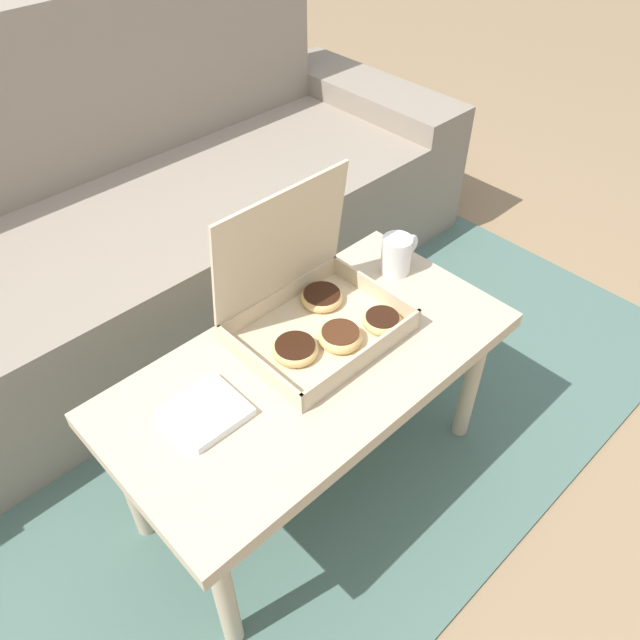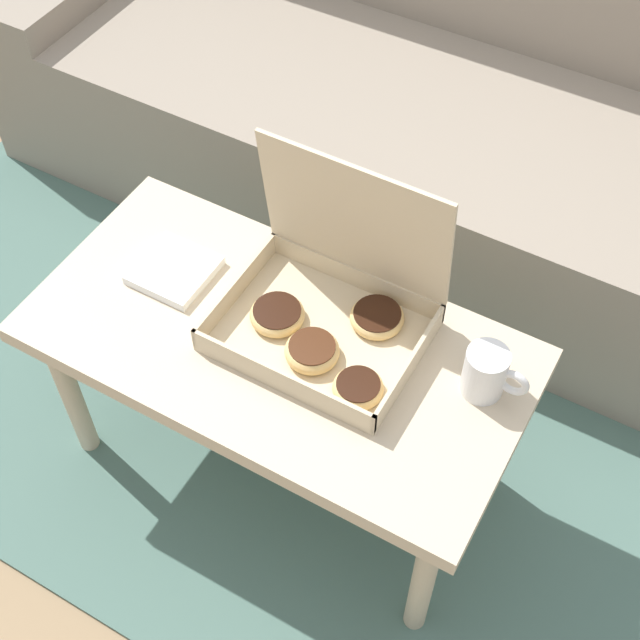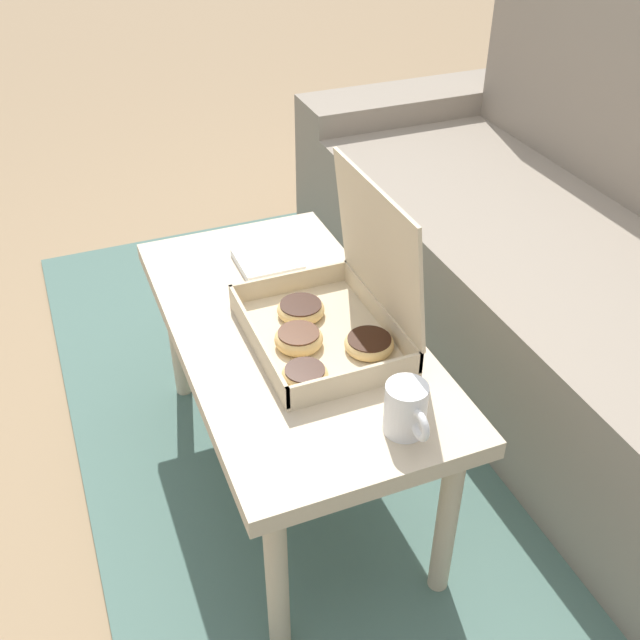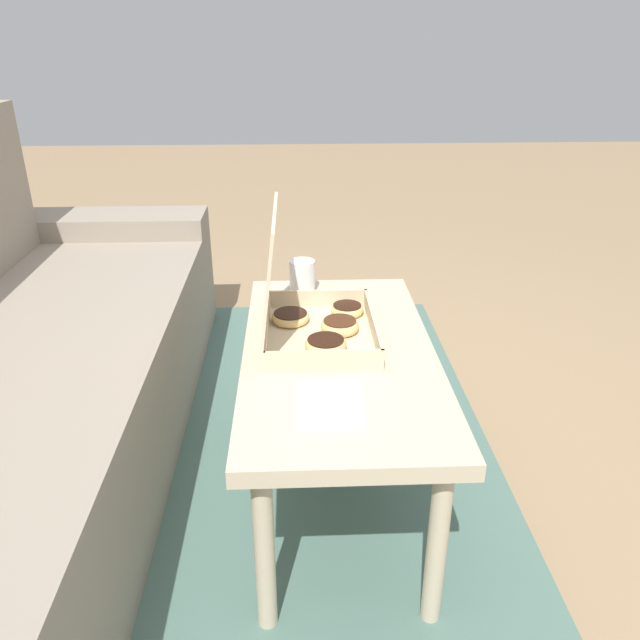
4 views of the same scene
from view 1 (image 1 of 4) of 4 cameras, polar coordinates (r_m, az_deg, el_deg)
name	(u,v)px [view 1 (image 1 of 4)]	position (r m, az deg, el deg)	size (l,w,h in m)	color
ground_plane	(283,449)	(1.84, -3.42, -11.73)	(12.00, 12.00, 0.00)	#937756
area_rug	(220,391)	(1.99, -9.14, -6.40)	(2.65, 1.86, 0.01)	#4C6B60
couch	(110,237)	(2.15, -18.62, 7.19)	(2.53, 0.84, 0.98)	gray
coffee_table	(312,377)	(1.45, -0.71, -5.23)	(0.96, 0.49, 0.48)	#C6B293
pastry_box	(317,310)	(1.44, -0.30, 0.94)	(0.38, 0.29, 0.34)	beige
coffee_mug	(397,254)	(1.63, 7.07, 5.98)	(0.12, 0.08, 0.10)	white
napkin_stack	(207,411)	(1.32, -10.31, -8.17)	(0.15, 0.15, 0.02)	white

